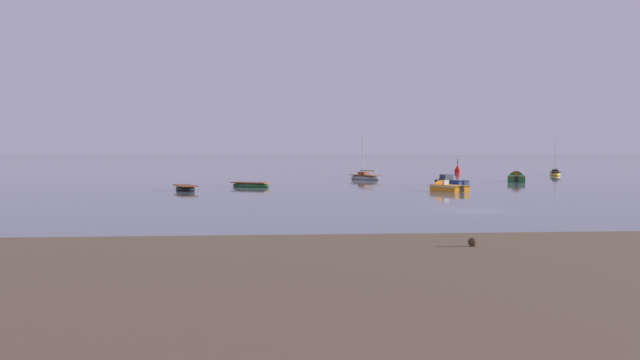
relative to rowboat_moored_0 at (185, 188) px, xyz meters
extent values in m
plane|color=slate|center=(18.38, -23.63, -0.18)|extent=(800.00, 800.00, 0.00)
sphere|color=#402F1E|center=(13.22, -40.96, 0.14)|extent=(0.31, 0.31, 0.31)
ellipsoid|color=black|center=(0.00, 0.00, -0.03)|extent=(2.57, 4.42, 0.66)
cube|color=brown|center=(0.00, 0.00, 0.25)|extent=(2.44, 4.09, 0.09)
cube|color=brown|center=(0.00, 0.00, 0.15)|extent=(1.31, 0.62, 0.07)
ellipsoid|color=#23602D|center=(5.65, 5.60, -0.04)|extent=(4.10, 3.29, 0.63)
cube|color=brown|center=(5.65, 5.60, 0.23)|extent=(3.82, 3.10, 0.08)
cube|color=brown|center=(5.65, 5.60, 0.14)|extent=(0.87, 1.17, 0.06)
cube|color=navy|center=(25.47, 7.57, -0.01)|extent=(2.85, 3.71, 0.68)
cone|color=navy|center=(24.65, 9.16, -0.01)|extent=(1.70, 1.58, 1.35)
cube|color=#33383F|center=(25.46, 7.60, 0.24)|extent=(2.91, 3.79, 0.08)
cube|color=#33383F|center=(25.10, 8.29, 0.59)|extent=(1.33, 1.23, 0.53)
cube|color=#384751|center=(24.91, 8.66, 0.63)|extent=(1.00, 0.64, 0.42)
cube|color=black|center=(26.25, 6.08, 0.09)|extent=(0.34, 0.31, 0.48)
cube|color=orange|center=(22.33, -3.36, 0.00)|extent=(2.69, 3.95, 0.72)
cone|color=orange|center=(21.66, -1.57, 0.00)|extent=(1.75, 1.57, 1.44)
cube|color=silver|center=(22.31, -3.32, 0.27)|extent=(2.75, 4.04, 0.08)
cube|color=silver|center=(22.13, -2.84, 0.56)|extent=(0.56, 0.47, 0.40)
cube|color=black|center=(22.95, -5.04, 0.11)|extent=(0.35, 0.31, 0.51)
ellipsoid|color=gold|center=(46.67, 33.67, -0.03)|extent=(2.73, 4.64, 0.76)
cube|color=black|center=(46.67, 33.67, 0.28)|extent=(2.38, 3.97, 0.08)
cube|color=black|center=(46.74, 33.88, 0.49)|extent=(1.06, 1.26, 0.28)
cylinder|color=#B7BABF|center=(46.79, 34.05, 2.46)|extent=(0.08, 0.08, 4.20)
cylinder|color=beige|center=(46.49, 33.14, 0.78)|extent=(0.93, 2.36, 0.15)
cube|color=#23602D|center=(34.67, 15.06, 0.04)|extent=(3.18, 4.76, 0.87)
cone|color=#23602D|center=(35.43, 17.23, 0.04)|extent=(2.09, 1.87, 1.74)
cube|color=brown|center=(34.69, 15.11, 0.36)|extent=(3.25, 4.87, 0.10)
cube|color=brown|center=(34.89, 15.70, 0.71)|extent=(0.67, 0.55, 0.48)
cube|color=black|center=(33.96, 13.03, 0.17)|extent=(0.42, 0.37, 0.62)
ellipsoid|color=gray|center=(18.95, 21.74, -0.01)|extent=(3.81, 5.11, 0.86)
cube|color=brown|center=(18.95, 21.74, 0.34)|extent=(3.30, 4.38, 0.09)
cube|color=brown|center=(18.83, 21.95, 0.58)|extent=(1.33, 1.47, 0.31)
cylinder|color=#B7BABF|center=(18.73, 22.13, 2.79)|extent=(0.09, 0.09, 4.73)
cylinder|color=beige|center=(19.26, 21.19, 0.90)|extent=(1.50, 2.47, 0.17)
cylinder|color=red|center=(36.55, 45.84, 0.00)|extent=(0.90, 0.90, 0.70)
cone|color=red|center=(36.55, 45.84, 0.70)|extent=(0.72, 0.72, 0.70)
cylinder|color=black|center=(36.55, 45.84, 1.50)|extent=(0.10, 0.10, 0.90)
camera|label=1|loc=(5.36, -67.52, 3.41)|focal=43.62mm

